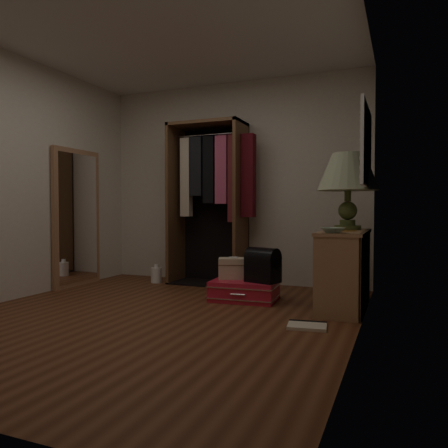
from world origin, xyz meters
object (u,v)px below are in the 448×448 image
at_px(floor_mirror, 77,218).
at_px(pink_suitcase, 244,290).
at_px(train_case, 234,268).
at_px(black_bag, 263,264).
at_px(white_jug, 156,275).
at_px(table_lamp, 348,174).
at_px(console_bookshelf, 344,267).
at_px(open_wardrobe, 213,188).

xyz_separation_m(floor_mirror, pink_suitcase, (2.23, -0.04, -0.74)).
distance_m(train_case, black_bag, 0.38).
bearing_deg(train_case, white_jug, 137.02).
bearing_deg(pink_suitcase, white_jug, 153.32).
bearing_deg(table_lamp, console_bookshelf, -91.32).
relative_size(black_bag, table_lamp, 0.49).
bearing_deg(black_bag, white_jug, 176.22).
bearing_deg(console_bookshelf, table_lamp, 88.68).
relative_size(train_case, black_bag, 1.02).
bearing_deg(floor_mirror, table_lamp, 3.99).
bearing_deg(black_bag, floor_mirror, -164.34).
xyz_separation_m(pink_suitcase, train_case, (-0.15, 0.07, 0.22)).
bearing_deg(open_wardrobe, console_bookshelf, -22.95).
relative_size(console_bookshelf, open_wardrobe, 0.55).
bearing_deg(table_lamp, white_jug, 172.16).
relative_size(pink_suitcase, table_lamp, 0.93).
bearing_deg(console_bookshelf, open_wardrobe, 157.05).
bearing_deg(black_bag, train_case, -179.29).
bearing_deg(table_lamp, floor_mirror, -176.01).
height_order(console_bookshelf, white_jug, console_bookshelf).
bearing_deg(white_jug, floor_mirror, -144.73).
height_order(open_wardrobe, train_case, open_wardrobe).
height_order(floor_mirror, white_jug, floor_mirror).
distance_m(black_bag, white_jug, 1.78).
bearing_deg(train_case, table_lamp, -11.48).
relative_size(table_lamp, white_jug, 3.21).
xyz_separation_m(console_bookshelf, white_jug, (-2.44, 0.52, -0.29)).
bearing_deg(console_bookshelf, train_case, -179.89).
xyz_separation_m(console_bookshelf, pink_suitcase, (-1.01, -0.08, -0.29)).
height_order(train_case, black_bag, black_bag).
bearing_deg(white_jug, black_bag, -21.07).
xyz_separation_m(black_bag, white_jug, (-1.64, 0.63, -0.29)).
height_order(console_bookshelf, open_wardrobe, open_wardrobe).
distance_m(open_wardrobe, table_lamp, 1.81).
height_order(open_wardrobe, pink_suitcase, open_wardrobe).
distance_m(console_bookshelf, train_case, 1.16).
distance_m(floor_mirror, train_case, 2.14).
distance_m(console_bookshelf, open_wardrobe, 2.04).
bearing_deg(table_lamp, black_bag, -159.75).
distance_m(open_wardrobe, floor_mirror, 1.74).
bearing_deg(train_case, pink_suitcase, -46.63).
xyz_separation_m(pink_suitcase, white_jug, (-1.43, 0.60, -0.00)).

